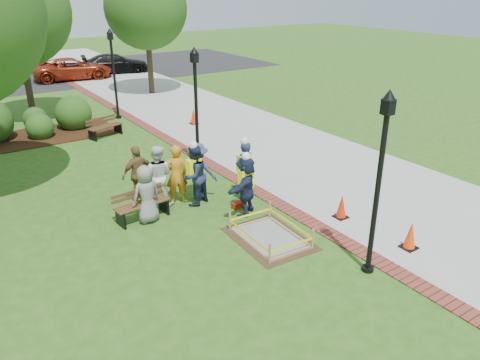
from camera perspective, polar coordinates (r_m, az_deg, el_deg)
ground at (r=12.64m, az=1.19°, el=-6.45°), size 100.00×100.00×0.00m
sidewalk at (r=22.97m, az=-3.07°, el=7.32°), size 6.00×60.00×0.02m
brick_edging at (r=21.54m, az=-10.51°, el=5.91°), size 0.50×60.00×0.03m
mulch_bed at (r=22.11m, az=-23.99°, el=4.74°), size 7.00×3.00×0.05m
parking_lot at (r=37.04m, az=-24.23°, el=11.41°), size 36.00×12.00×0.01m
wet_concrete_pad at (r=12.26m, az=3.64°, el=-6.23°), size 1.82×2.39×0.55m
bench_near at (r=13.49m, az=-11.79°, el=-3.64°), size 1.61×0.66×0.85m
bench_far at (r=21.15m, az=-16.09°, el=5.78°), size 1.61×0.94×0.83m
cone_front at (r=12.51m, az=20.06°, el=-6.43°), size 0.38×0.38×0.75m
cone_back at (r=13.54m, az=12.27°, el=-3.22°), size 0.37×0.37×0.72m
cone_far at (r=22.32m, az=-5.69°, el=7.71°), size 0.38×0.38×0.75m
toolbox at (r=13.93m, az=-0.28°, el=-3.06°), size 0.38×0.24×0.18m
lamp_near at (r=10.38m, az=16.68°, el=0.92°), size 0.28×0.28×4.26m
lamp_mid at (r=16.34m, az=-5.39°, el=9.71°), size 0.28×0.28×4.26m
lamp_far at (r=23.54m, az=-15.19°, el=13.13°), size 0.28×0.28×4.26m
tree_back at (r=24.30m, az=-25.73°, el=17.99°), size 4.83×4.83×7.40m
tree_right at (r=28.58m, az=-11.42°, el=19.88°), size 4.65×4.65×7.18m
shrub_c at (r=21.97m, az=-23.01°, el=4.73°), size 1.16×1.16×1.16m
shrub_d at (r=22.93m, az=-19.41°, el=5.98°), size 1.62×1.62×1.62m
shrub_e at (r=23.48m, az=-23.50°, el=5.76°), size 1.09×1.09×1.09m
casual_person_a at (r=13.11m, az=-11.34°, el=-1.72°), size 0.56×0.40×1.65m
casual_person_b at (r=14.04m, az=-7.78°, el=0.66°), size 0.66×0.50×1.84m
casual_person_c at (r=14.04m, az=-9.99°, el=0.54°), size 0.70×0.68×1.86m
casual_person_d at (r=14.40m, az=-12.30°, el=0.73°), size 0.59×0.40×1.76m
casual_person_e at (r=14.32m, az=-5.13°, el=1.09°), size 0.67×0.65×1.77m
hivis_worker_a at (r=13.26m, az=0.74°, el=-0.45°), size 0.66×0.61×1.88m
hivis_worker_b at (r=14.22m, az=0.54°, el=1.39°), size 0.61×0.42×1.97m
hivis_worker_c at (r=13.88m, az=-5.59°, el=0.77°), size 0.69×0.57×2.00m
parked_car_c at (r=34.92m, az=-19.57°, el=11.49°), size 2.61×5.03×1.58m
parked_car_d at (r=36.60m, az=-14.83°, el=12.52°), size 2.97×4.89×1.48m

